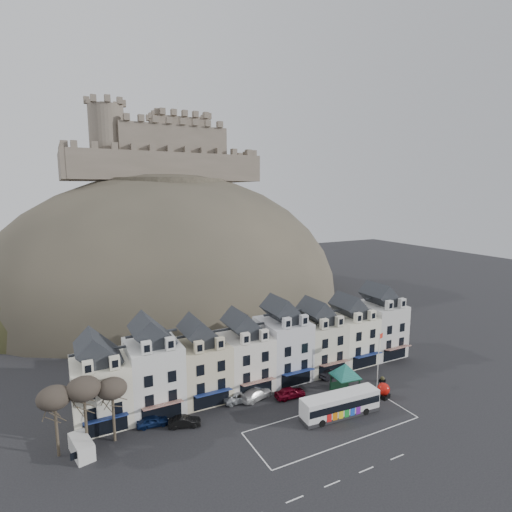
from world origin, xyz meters
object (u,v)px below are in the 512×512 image
(car_navy, at_px, (152,421))
(car_maroon, at_px, (290,393))
(white_van, at_px, (82,447))
(car_black, at_px, (184,422))
(car_charcoal, at_px, (331,373))
(flagpole, at_px, (379,357))
(car_silver, at_px, (240,396))
(car_white, at_px, (256,394))
(red_buoy, at_px, (383,390))
(bus_shelter, at_px, (345,370))
(bus, at_px, (340,404))

(car_navy, relative_size, car_maroon, 0.87)
(white_van, height_order, car_navy, white_van)
(car_black, xyz_separation_m, car_charcoal, (24.80, 2.50, 0.07))
(flagpole, height_order, car_black, flagpole)
(flagpole, bearing_deg, car_maroon, 165.40)
(flagpole, distance_m, car_black, 29.41)
(car_silver, height_order, car_white, car_white)
(flagpole, height_order, car_white, flagpole)
(car_charcoal, bearing_deg, flagpole, -159.28)
(car_maroon, bearing_deg, red_buoy, -113.43)
(flagpole, height_order, white_van, flagpole)
(bus_shelter, height_order, car_maroon, bus_shelter)
(flagpole, xyz_separation_m, car_navy, (-32.43, 5.43, -4.26))
(white_van, relative_size, car_white, 0.87)
(car_navy, bearing_deg, bus, -103.76)
(car_white, bearing_deg, red_buoy, -131.88)
(red_buoy, height_order, car_maroon, red_buoy)
(bus_shelter, relative_size, car_navy, 1.82)
(car_black, bearing_deg, car_silver, -56.63)
(car_navy, xyz_separation_m, car_silver, (12.37, 0.53, 0.03))
(car_black, bearing_deg, bus_shelter, -78.60)
(bus, bearing_deg, car_silver, 140.64)
(car_navy, xyz_separation_m, car_charcoal, (28.34, 0.53, 0.06))
(white_van, height_order, car_maroon, white_van)
(red_buoy, height_order, flagpole, flagpole)
(car_maroon, bearing_deg, car_white, 70.13)
(bus_shelter, relative_size, car_white, 1.38)
(car_navy, relative_size, car_white, 0.76)
(white_van, relative_size, car_maroon, 0.99)
(bus, distance_m, car_maroon, 7.79)
(red_buoy, distance_m, car_silver, 20.54)
(red_buoy, height_order, car_white, red_buoy)
(bus_shelter, xyz_separation_m, car_navy, (-26.98, 4.49, -2.88))
(bus_shelter, distance_m, car_white, 13.40)
(car_black, relative_size, car_silver, 0.82)
(car_navy, distance_m, car_silver, 12.38)
(bus, height_order, car_white, bus)
(car_maroon, bearing_deg, car_charcoal, -71.02)
(bus, bearing_deg, bus_shelter, 48.45)
(car_silver, bearing_deg, bus, -132.60)
(car_black, bearing_deg, car_charcoal, -66.69)
(bus_shelter, distance_m, white_van, 35.49)
(red_buoy, bearing_deg, car_navy, 165.41)
(bus_shelter, height_order, car_silver, bus_shelter)
(car_navy, relative_size, car_charcoal, 0.88)
(car_white, bearing_deg, car_black, 84.36)
(car_black, bearing_deg, bus, -92.66)
(red_buoy, bearing_deg, bus, -174.16)
(car_navy, bearing_deg, flagpole, -91.58)
(bus_shelter, height_order, white_van, bus_shelter)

